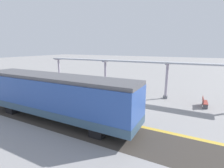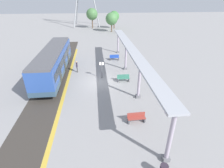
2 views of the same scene
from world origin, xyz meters
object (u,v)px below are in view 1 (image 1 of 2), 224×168
object	(u,v)px
bench_far_end	(75,86)
passenger_waiting_near_edge	(73,97)
canopy_pillar_third	(105,76)
canopy_pillar_fourth	(59,72)
canopy_pillar_second	(167,81)
bench_near_end	(130,92)
bench_mid_platform	(204,102)
platform_info_sign	(110,88)
train_near_carriage	(55,96)

from	to	relation	value
bench_far_end	passenger_waiting_near_edge	bearing A→B (deg)	-142.26
canopy_pillar_third	canopy_pillar_fourth	size ratio (longest dim) A/B	1.00
canopy_pillar_second	bench_near_end	bearing A→B (deg)	103.32
bench_mid_platform	platform_info_sign	xyz separation A→B (m)	(-2.43, 8.77, 0.89)
canopy_pillar_third	platform_info_sign	xyz separation A→B (m)	(-3.48, -2.55, -0.62)
bench_near_end	canopy_pillar_fourth	bearing A→B (deg)	85.52
bench_near_end	platform_info_sign	size ratio (longest dim) A/B	0.69
passenger_waiting_near_edge	canopy_pillar_third	bearing A→B (deg)	2.64
canopy_pillar_second	canopy_pillar_third	size ratio (longest dim) A/B	1.00
canopy_pillar_second	canopy_pillar_fourth	bearing A→B (deg)	90.00
train_near_carriage	bench_mid_platform	bearing A→B (deg)	-50.92
train_near_carriage	bench_mid_platform	distance (m)	13.49
canopy_pillar_third	canopy_pillar_second	bearing A→B (deg)	-90.00
canopy_pillar_second	platform_info_sign	world-z (taller)	canopy_pillar_second
canopy_pillar_fourth	platform_info_sign	distance (m)	11.07
bench_mid_platform	canopy_pillar_fourth	bearing A→B (deg)	86.88
canopy_pillar_fourth	platform_info_sign	xyz separation A→B (m)	(-3.48, -10.49, -0.62)
canopy_pillar_second	bench_mid_platform	xyz separation A→B (m)	(-1.05, -3.72, -1.50)
bench_mid_platform	passenger_waiting_near_edge	xyz separation A→B (m)	(-5.70, 11.00, 0.56)
canopy_pillar_second	bench_far_end	world-z (taller)	canopy_pillar_second
bench_near_end	canopy_pillar_third	bearing A→B (deg)	76.19
train_near_carriage	bench_far_end	xyz separation A→B (m)	(8.38, 4.95, -1.39)
bench_near_end	bench_far_end	xyz separation A→B (m)	(-0.21, 7.77, 0.00)
canopy_pillar_third	canopy_pillar_fourth	world-z (taller)	same
train_near_carriage	bench_far_end	size ratio (longest dim) A/B	8.97
canopy_pillar_fourth	platform_info_sign	world-z (taller)	canopy_pillar_fourth
canopy_pillar_second	bench_near_end	world-z (taller)	canopy_pillar_second
bench_far_end	platform_info_sign	distance (m)	7.05
canopy_pillar_second	canopy_pillar_fourth	xyz separation A→B (m)	(0.00, 15.54, 0.00)
canopy_pillar_second	train_near_carriage	bearing A→B (deg)	144.86
canopy_pillar_third	bench_near_end	bearing A→B (deg)	-103.81
train_near_carriage	passenger_waiting_near_edge	world-z (taller)	train_near_carriage
canopy_pillar_third	bench_far_end	world-z (taller)	canopy_pillar_third
canopy_pillar_second	canopy_pillar_third	world-z (taller)	same
canopy_pillar_fourth	bench_mid_platform	xyz separation A→B (m)	(-1.05, -19.26, -1.50)
platform_info_sign	train_near_carriage	bearing A→B (deg)	164.73
train_near_carriage	passenger_waiting_near_edge	distance (m)	2.94
bench_mid_platform	platform_info_sign	world-z (taller)	platform_info_sign
bench_near_end	train_near_carriage	bearing A→B (deg)	161.81
bench_near_end	bench_far_end	world-z (taller)	same
bench_far_end	canopy_pillar_fourth	bearing A→B (deg)	73.91
canopy_pillar_second	passenger_waiting_near_edge	distance (m)	9.97
canopy_pillar_second	canopy_pillar_third	xyz separation A→B (m)	(0.00, 7.59, 0.00)
passenger_waiting_near_edge	bench_near_end	bearing A→B (deg)	-30.31
canopy_pillar_third	bench_far_end	xyz separation A→B (m)	(-1.13, 4.05, -1.50)
bench_far_end	platform_info_sign	xyz separation A→B (m)	(-2.35, -6.59, 0.89)
canopy_pillar_second	bench_far_end	xyz separation A→B (m)	(-1.13, 11.64, -1.50)
bench_far_end	platform_info_sign	bearing A→B (deg)	-109.63
train_near_carriage	bench_mid_platform	xyz separation A→B (m)	(8.46, -10.41, -1.39)
train_near_carriage	canopy_pillar_third	xyz separation A→B (m)	(9.51, 0.90, 0.11)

